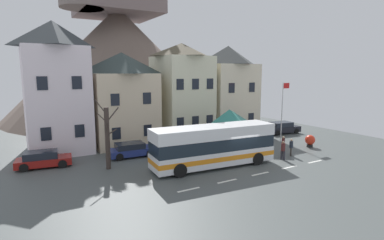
# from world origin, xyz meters

# --- Properties ---
(ground_plane) EXTENTS (40.00, 60.00, 0.07)m
(ground_plane) POSITION_xyz_m (0.00, -0.00, -0.03)
(ground_plane) COLOR #4B5050
(townhouse_00) EXTENTS (5.29, 5.87, 11.82)m
(townhouse_00) POSITION_xyz_m (-11.68, 11.91, 5.91)
(townhouse_00) COLOR white
(townhouse_00) RESTS_ON ground_plane
(townhouse_01) EXTENTS (6.17, 5.23, 9.23)m
(townhouse_01) POSITION_xyz_m (-5.60, 11.58, 4.62)
(townhouse_01) COLOR beige
(townhouse_01) RESTS_ON ground_plane
(townhouse_02) EXTENTS (5.43, 5.99, 10.47)m
(townhouse_02) POSITION_xyz_m (1.35, 11.96, 5.23)
(townhouse_02) COLOR beige
(townhouse_02) RESTS_ON ground_plane
(townhouse_03) EXTENTS (5.94, 5.48, 10.41)m
(townhouse_03) POSITION_xyz_m (7.56, 11.71, 5.20)
(townhouse_03) COLOR beige
(townhouse_03) RESTS_ON ground_plane
(hilltop_castle) EXTENTS (35.49, 35.49, 23.89)m
(hilltop_castle) POSITION_xyz_m (0.20, 31.43, 9.34)
(hilltop_castle) COLOR #68574E
(hilltop_castle) RESTS_ON ground_plane
(transit_bus) EXTENTS (10.09, 3.26, 3.22)m
(transit_bus) POSITION_xyz_m (-1.95, 0.72, 1.63)
(transit_bus) COLOR white
(transit_bus) RESTS_ON ground_plane
(bus_shelter) EXTENTS (3.60, 3.60, 3.83)m
(bus_shelter) POSITION_xyz_m (2.49, 4.61, 3.09)
(bus_shelter) COLOR #473D33
(bus_shelter) RESTS_ON ground_plane
(parked_car_00) EXTENTS (4.37, 2.02, 1.40)m
(parked_car_00) POSITION_xyz_m (6.88, 7.28, 0.68)
(parked_car_00) COLOR silver
(parked_car_00) RESTS_ON ground_plane
(parked_car_01) EXTENTS (4.20, 2.29, 1.26)m
(parked_car_01) POSITION_xyz_m (-13.46, 7.29, 0.62)
(parked_car_01) COLOR maroon
(parked_car_01) RESTS_ON ground_plane
(parked_car_02) EXTENTS (4.38, 2.38, 1.39)m
(parked_car_02) POSITION_xyz_m (12.55, 7.38, 0.68)
(parked_car_02) COLOR black
(parked_car_02) RESTS_ON ground_plane
(parked_car_03) EXTENTS (4.11, 2.14, 1.23)m
(parked_car_03) POSITION_xyz_m (-6.52, 6.71, 0.61)
(parked_car_03) COLOR navy
(parked_car_03) RESTS_ON ground_plane
(pedestrian_00) EXTENTS (0.31, 0.31, 1.53)m
(pedestrian_00) POSITION_xyz_m (5.65, -0.21, 0.86)
(pedestrian_00) COLOR #38332D
(pedestrian_00) RESTS_ON ground_plane
(pedestrian_01) EXTENTS (0.34, 0.36, 1.60)m
(pedestrian_01) POSITION_xyz_m (4.16, -0.68, 0.86)
(pedestrian_01) COLOR #2D2D38
(pedestrian_01) RESTS_ON ground_plane
(pedestrian_02) EXTENTS (0.28, 0.31, 1.60)m
(pedestrian_02) POSITION_xyz_m (5.74, 0.80, 0.87)
(pedestrian_02) COLOR black
(pedestrian_02) RESTS_ON ground_plane
(pedestrian_03) EXTENTS (0.28, 0.28, 1.56)m
(pedestrian_03) POSITION_xyz_m (2.73, 2.82, 0.88)
(pedestrian_03) COLOR #38332D
(pedestrian_03) RESTS_ON ground_plane
(public_bench) EXTENTS (1.46, 0.48, 0.87)m
(public_bench) POSITION_xyz_m (2.70, 6.32, 0.47)
(public_bench) COLOR #473828
(public_bench) RESTS_ON ground_plane
(flagpole) EXTENTS (0.95, 0.10, 6.26)m
(flagpole) POSITION_xyz_m (9.22, 4.29, 3.67)
(flagpole) COLOR silver
(flagpole) RESTS_ON ground_plane
(harbour_buoy) EXTENTS (0.96, 0.96, 1.21)m
(harbour_buoy) POSITION_xyz_m (9.77, 1.09, 0.68)
(harbour_buoy) COLOR black
(harbour_buoy) RESTS_ON ground_plane
(bare_tree_00) EXTENTS (1.90, 1.27, 5.42)m
(bare_tree_00) POSITION_xyz_m (-9.20, 4.29, 2.46)
(bare_tree_00) COLOR #382D28
(bare_tree_00) RESTS_ON ground_plane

